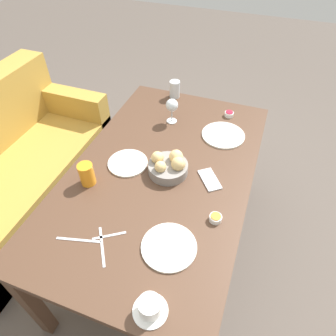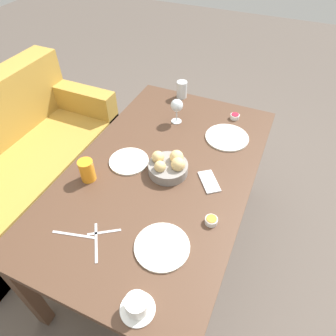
{
  "view_description": "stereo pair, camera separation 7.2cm",
  "coord_description": "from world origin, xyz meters",
  "px_view_note": "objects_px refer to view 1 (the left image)",
  "views": [
    {
      "loc": [
        -1.03,
        -0.41,
        1.83
      ],
      "look_at": [
        -0.0,
        -0.04,
        0.75
      ],
      "focal_mm": 32.0,
      "sensor_mm": 36.0,
      "label": 1
    },
    {
      "loc": [
        -1.0,
        -0.48,
        1.83
      ],
      "look_at": [
        -0.0,
        -0.04,
        0.75
      ],
      "focal_mm": 32.0,
      "sensor_mm": 36.0,
      "label": 2
    }
  ],
  "objects_px": {
    "fork_silver": "(78,240)",
    "plate_near_right": "(223,135)",
    "couch": "(11,176)",
    "bread_basket": "(169,166)",
    "spoon_coffee": "(109,236)",
    "cell_phone": "(210,180)",
    "juice_glass": "(87,174)",
    "plate_near_left": "(169,247)",
    "jam_bowl_honey": "(216,218)",
    "water_tumbler": "(175,89)",
    "plate_far_center": "(128,163)",
    "wine_glass": "(172,106)",
    "jam_bowl_berry": "(229,114)",
    "knife_silver": "(102,246)",
    "coffee_cup": "(150,307)"
  },
  "relations": [
    {
      "from": "juice_glass",
      "to": "cell_phone",
      "type": "xyz_separation_m",
      "value": [
        0.22,
        -0.57,
        -0.05
      ]
    },
    {
      "from": "cell_phone",
      "to": "plate_far_center",
      "type": "bearing_deg",
      "value": 94.14
    },
    {
      "from": "spoon_coffee",
      "to": "water_tumbler",
      "type": "bearing_deg",
      "value": 5.1
    },
    {
      "from": "couch",
      "to": "coffee_cup",
      "type": "height_order",
      "value": "couch"
    },
    {
      "from": "plate_near_left",
      "to": "knife_silver",
      "type": "distance_m",
      "value": 0.28
    },
    {
      "from": "couch",
      "to": "spoon_coffee",
      "type": "bearing_deg",
      "value": -111.49
    },
    {
      "from": "bread_basket",
      "to": "plate_near_left",
      "type": "xyz_separation_m",
      "value": [
        -0.42,
        -0.15,
        -0.04
      ]
    },
    {
      "from": "plate_near_right",
      "to": "spoon_coffee",
      "type": "distance_m",
      "value": 0.9
    },
    {
      "from": "juice_glass",
      "to": "wine_glass",
      "type": "relative_size",
      "value": 0.76
    },
    {
      "from": "juice_glass",
      "to": "water_tumbler",
      "type": "height_order",
      "value": "juice_glass"
    },
    {
      "from": "bread_basket",
      "to": "jam_bowl_berry",
      "type": "bearing_deg",
      "value": -17.58
    },
    {
      "from": "coffee_cup",
      "to": "fork_silver",
      "type": "bearing_deg",
      "value": 67.67
    },
    {
      "from": "bread_basket",
      "to": "jam_bowl_berry",
      "type": "xyz_separation_m",
      "value": [
        0.6,
        -0.19,
        -0.03
      ]
    },
    {
      "from": "couch",
      "to": "plate_far_center",
      "type": "xyz_separation_m",
      "value": [
        0.02,
        -0.94,
        0.42
      ]
    },
    {
      "from": "bread_basket",
      "to": "plate_far_center",
      "type": "xyz_separation_m",
      "value": [
        -0.02,
        0.23,
        -0.04
      ]
    },
    {
      "from": "juice_glass",
      "to": "fork_silver",
      "type": "distance_m",
      "value": 0.34
    },
    {
      "from": "couch",
      "to": "bread_basket",
      "type": "xyz_separation_m",
      "value": [
        0.03,
        -1.17,
        0.46
      ]
    },
    {
      "from": "cell_phone",
      "to": "fork_silver",
      "type": "bearing_deg",
      "value": 140.47
    },
    {
      "from": "wine_glass",
      "to": "fork_silver",
      "type": "xyz_separation_m",
      "value": [
        -0.94,
        0.09,
        -0.11
      ]
    },
    {
      "from": "bread_basket",
      "to": "water_tumbler",
      "type": "distance_m",
      "value": 0.74
    },
    {
      "from": "fork_silver",
      "to": "knife_silver",
      "type": "relative_size",
      "value": 1.14
    },
    {
      "from": "jam_bowl_berry",
      "to": "knife_silver",
      "type": "xyz_separation_m",
      "value": [
        -1.11,
        0.3,
        -0.01
      ]
    },
    {
      "from": "plate_far_center",
      "to": "water_tumbler",
      "type": "bearing_deg",
      "value": -1.21
    },
    {
      "from": "coffee_cup",
      "to": "cell_phone",
      "type": "bearing_deg",
      "value": -3.3
    },
    {
      "from": "spoon_coffee",
      "to": "cell_phone",
      "type": "relative_size",
      "value": 0.77
    },
    {
      "from": "bread_basket",
      "to": "knife_silver",
      "type": "xyz_separation_m",
      "value": [
        -0.51,
        0.11,
        -0.04
      ]
    },
    {
      "from": "bread_basket",
      "to": "couch",
      "type": "bearing_deg",
      "value": 91.58
    },
    {
      "from": "fork_silver",
      "to": "spoon_coffee",
      "type": "height_order",
      "value": "same"
    },
    {
      "from": "wine_glass",
      "to": "jam_bowl_berry",
      "type": "xyz_separation_m",
      "value": [
        0.18,
        -0.32,
        -0.1
      ]
    },
    {
      "from": "bread_basket",
      "to": "juice_glass",
      "type": "bearing_deg",
      "value": 120.51
    },
    {
      "from": "plate_near_left",
      "to": "jam_bowl_honey",
      "type": "height_order",
      "value": "jam_bowl_honey"
    },
    {
      "from": "plate_near_left",
      "to": "spoon_coffee",
      "type": "distance_m",
      "value": 0.26
    },
    {
      "from": "cell_phone",
      "to": "juice_glass",
      "type": "bearing_deg",
      "value": 111.41
    },
    {
      "from": "plate_far_center",
      "to": "spoon_coffee",
      "type": "distance_m",
      "value": 0.45
    },
    {
      "from": "jam_bowl_honey",
      "to": "fork_silver",
      "type": "xyz_separation_m",
      "value": [
        -0.3,
        0.52,
        -0.01
      ]
    },
    {
      "from": "plate_near_right",
      "to": "plate_near_left",
      "type": "bearing_deg",
      "value": 176.49
    },
    {
      "from": "fork_silver",
      "to": "plate_near_right",
      "type": "bearing_deg",
      "value": -24.98
    },
    {
      "from": "fork_silver",
      "to": "cell_phone",
      "type": "distance_m",
      "value": 0.69
    },
    {
      "from": "cell_phone",
      "to": "plate_near_left",
      "type": "bearing_deg",
      "value": 171.57
    },
    {
      "from": "bread_basket",
      "to": "jam_bowl_honey",
      "type": "height_order",
      "value": "bread_basket"
    },
    {
      "from": "plate_near_left",
      "to": "water_tumbler",
      "type": "xyz_separation_m",
      "value": [
        1.12,
        0.36,
        0.05
      ]
    },
    {
      "from": "bread_basket",
      "to": "wine_glass",
      "type": "distance_m",
      "value": 0.45
    },
    {
      "from": "knife_silver",
      "to": "cell_phone",
      "type": "relative_size",
      "value": 1.01
    },
    {
      "from": "fork_silver",
      "to": "wine_glass",
      "type": "bearing_deg",
      "value": -5.36
    },
    {
      "from": "cell_phone",
      "to": "couch",
      "type": "bearing_deg",
      "value": 91.96
    },
    {
      "from": "jam_bowl_berry",
      "to": "cell_phone",
      "type": "height_order",
      "value": "jam_bowl_berry"
    },
    {
      "from": "spoon_coffee",
      "to": "couch",
      "type": "bearing_deg",
      "value": 68.51
    },
    {
      "from": "plate_far_center",
      "to": "juice_glass",
      "type": "distance_m",
      "value": 0.23
    },
    {
      "from": "couch",
      "to": "jam_bowl_berry",
      "type": "bearing_deg",
      "value": -64.95
    },
    {
      "from": "coffee_cup",
      "to": "jam_bowl_honey",
      "type": "distance_m",
      "value": 0.48
    }
  ]
}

